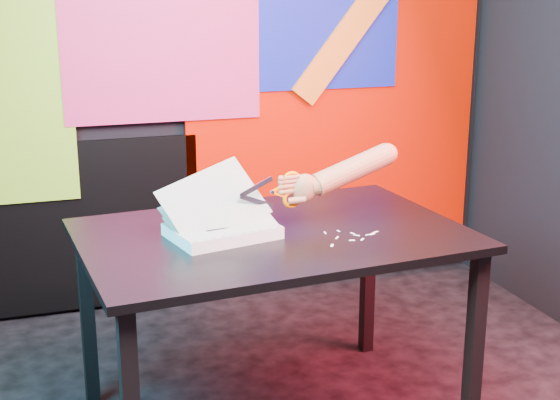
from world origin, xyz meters
name	(u,v)px	position (x,y,z in m)	size (l,w,h in m)	color
room	(322,66)	(0.00, 0.00, 1.35)	(3.01, 3.01, 2.71)	black
backdrop	(227,117)	(0.06, 1.46, 0.96)	(2.88, 0.05, 2.08)	#C51000
work_table	(273,252)	(-0.09, 0.22, 0.67)	(1.41, 1.00, 0.75)	black
printout_stack	(222,229)	(-0.28, 0.22, 0.78)	(0.42, 0.33, 0.27)	silver
scissors	(287,190)	(-0.03, 0.26, 0.89)	(0.24, 0.04, 0.14)	#ACB1D2
hand_forearm	(345,172)	(0.21, 0.29, 0.93)	(0.48, 0.13, 0.19)	#BC7851
paper_clippings	(353,237)	(0.15, 0.07, 0.75)	(0.22, 0.16, 0.00)	silver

